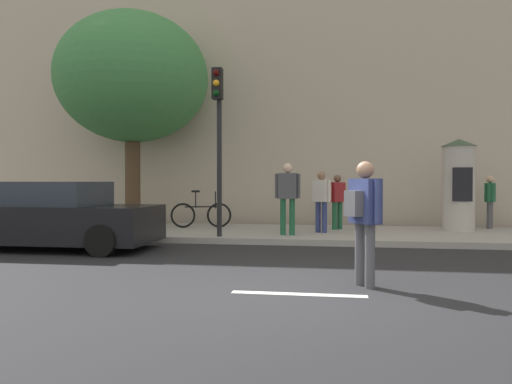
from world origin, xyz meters
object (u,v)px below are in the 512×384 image
at_px(traffic_light, 218,123).
at_px(pedestrian_with_backpack, 337,197).
at_px(parked_car_red, 50,216).
at_px(poster_column, 459,184).
at_px(pedestrian_in_light_jacket, 322,196).
at_px(pedestrian_near_pole, 364,211).
at_px(pedestrian_tallest, 288,192).
at_px(bicycle_leaning, 201,214).
at_px(street_tree, 132,78).
at_px(pedestrian_in_dark_shirt, 490,198).

bearing_deg(traffic_light, pedestrian_with_backpack, 40.06).
bearing_deg(pedestrian_with_backpack, parked_car_red, -147.07).
height_order(poster_column, parked_car_red, poster_column).
bearing_deg(pedestrian_in_light_jacket, poster_column, 15.94).
height_order(poster_column, pedestrian_with_backpack, poster_column).
bearing_deg(pedestrian_near_pole, pedestrian_tallest, 106.85).
bearing_deg(traffic_light, bicycle_leaning, 114.93).
distance_m(pedestrian_with_backpack, bicycle_leaning, 3.95).
relative_size(street_tree, pedestrian_in_dark_shirt, 4.30).
relative_size(pedestrian_in_light_jacket, parked_car_red, 0.35).
xyz_separation_m(pedestrian_near_pole, pedestrian_in_dark_shirt, (3.96, 7.95, -0.06)).
xyz_separation_m(pedestrian_in_dark_shirt, pedestrian_in_light_jacket, (-4.72, -1.89, 0.09)).
distance_m(pedestrian_in_light_jacket, parked_car_red, 6.66).
relative_size(traffic_light, parked_car_red, 0.89).
height_order(street_tree, pedestrian_in_light_jacket, street_tree).
bearing_deg(street_tree, pedestrian_with_backpack, -3.20).
distance_m(pedestrian_near_pole, pedestrian_with_backpack, 7.00).
bearing_deg(pedestrian_tallest, pedestrian_in_light_jacket, 43.33).
height_order(traffic_light, bicycle_leaning, traffic_light).
distance_m(street_tree, pedestrian_with_backpack, 7.18).
bearing_deg(traffic_light, parked_car_red, -154.03).
height_order(traffic_light, pedestrian_in_dark_shirt, traffic_light).
bearing_deg(traffic_light, poster_column, 22.29).
height_order(poster_column, pedestrian_in_light_jacket, poster_column).
height_order(pedestrian_with_backpack, bicycle_leaning, pedestrian_with_backpack).
bearing_deg(parked_car_red, street_tree, 89.22).
height_order(pedestrian_near_pole, pedestrian_tallest, pedestrian_tallest).
relative_size(pedestrian_tallest, parked_car_red, 0.39).
distance_m(traffic_light, pedestrian_in_light_jacket, 3.38).
xyz_separation_m(traffic_light, parked_car_red, (-3.42, -1.66, -2.18)).
relative_size(traffic_light, street_tree, 0.63).
distance_m(traffic_light, poster_column, 6.78).
distance_m(poster_column, street_tree, 10.02).
relative_size(traffic_light, pedestrian_in_dark_shirt, 2.69).
bearing_deg(pedestrian_in_light_jacket, pedestrian_tallest, -136.67).
relative_size(pedestrian_tallest, bicycle_leaning, 1.05).
distance_m(poster_column, pedestrian_in_light_jacket, 3.83).
xyz_separation_m(poster_column, pedestrian_in_light_jacket, (-3.67, -1.05, -0.32)).
bearing_deg(traffic_light, pedestrian_tallest, 22.68).
distance_m(pedestrian_near_pole, pedestrian_in_light_jacket, 6.11).
height_order(pedestrian_near_pole, bicycle_leaning, pedestrian_near_pole).
relative_size(bicycle_leaning, parked_car_red, 0.38).
distance_m(pedestrian_near_pole, parked_car_red, 7.27).
bearing_deg(poster_column, traffic_light, -157.71).
distance_m(poster_column, pedestrian_tallest, 4.87).
relative_size(pedestrian_in_dark_shirt, pedestrian_tallest, 0.84).
xyz_separation_m(street_tree, pedestrian_tallest, (4.98, -2.06, -3.43)).
bearing_deg(poster_column, pedestrian_tallest, -157.86).
distance_m(pedestrian_tallest, pedestrian_in_light_jacket, 1.15).
relative_size(poster_column, pedestrian_tallest, 1.39).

